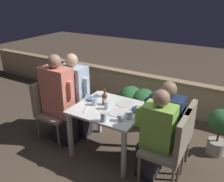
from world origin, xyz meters
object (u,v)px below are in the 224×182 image
(chair_left_near, at_px, (50,105))
(chair_left_far, at_px, (66,100))
(person_coral_top, at_px, (60,100))
(person_blue_shirt, at_px, (75,96))
(chair_right_far, at_px, (179,132))
(person_green_blouse, at_px, (155,135))
(chair_right_near, at_px, (172,144))
(potted_plant, at_px, (220,128))
(person_navy_jumper, at_px, (163,125))
(beer_bottle, at_px, (105,99))

(chair_left_near, distance_m, chair_left_far, 0.29)
(person_coral_top, distance_m, person_blue_shirt, 0.29)
(person_coral_top, height_order, chair_right_far, person_coral_top)
(person_coral_top, bearing_deg, chair_right_far, 8.35)
(person_green_blouse, xyz_separation_m, chair_right_far, (0.21, 0.28, -0.05))
(chair_right_near, distance_m, potted_plant, 0.98)
(chair_left_far, xyz_separation_m, potted_plant, (2.24, 0.58, -0.13))
(chair_right_near, height_order, chair_right_far, same)
(person_coral_top, distance_m, person_navy_jumper, 1.51)
(potted_plant, bearing_deg, beer_bottle, -154.35)
(chair_left_far, xyz_separation_m, person_green_blouse, (1.63, -0.31, 0.05))
(person_green_blouse, bearing_deg, person_navy_jumper, 91.42)
(person_navy_jumper, distance_m, beer_bottle, 0.84)
(person_green_blouse, bearing_deg, chair_left_far, 169.23)
(chair_left_near, bearing_deg, potted_plant, 20.31)
(chair_right_far, relative_size, person_navy_jumper, 0.79)
(potted_plant, bearing_deg, chair_left_far, -165.58)
(person_coral_top, height_order, person_navy_jumper, person_coral_top)
(potted_plant, bearing_deg, person_blue_shirt, -164.18)
(beer_bottle, bearing_deg, chair_right_near, -10.94)
(chair_right_near, height_order, person_navy_jumper, person_navy_jumper)
(chair_left_near, height_order, beer_bottle, beer_bottle)
(chair_left_far, relative_size, beer_bottle, 3.90)
(beer_bottle, bearing_deg, chair_right_far, 4.52)
(chair_left_near, bearing_deg, chair_right_far, 7.45)
(person_coral_top, bearing_deg, beer_bottle, 14.02)
(potted_plant, bearing_deg, person_navy_jumper, -135.66)
(chair_left_near, relative_size, person_navy_jumper, 0.79)
(chair_left_near, relative_size, chair_right_near, 1.00)
(chair_left_near, xyz_separation_m, person_navy_jumper, (1.69, 0.25, 0.04))
(person_blue_shirt, height_order, chair_right_far, person_blue_shirt)
(person_blue_shirt, height_order, person_green_blouse, person_blue_shirt)
(chair_right_far, relative_size, potted_plant, 1.35)
(person_green_blouse, relative_size, beer_bottle, 4.96)
(chair_left_near, distance_m, person_coral_top, 0.25)
(chair_right_far, height_order, potted_plant, chair_right_far)
(person_green_blouse, bearing_deg, person_coral_top, 178.80)
(chair_right_near, bearing_deg, beer_bottle, 169.06)
(person_navy_jumper, bearing_deg, chair_right_far, -0.00)
(potted_plant, bearing_deg, person_coral_top, -157.88)
(chair_left_near, height_order, person_coral_top, person_coral_top)
(person_coral_top, distance_m, potted_plant, 2.29)
(chair_left_near, xyz_separation_m, person_blue_shirt, (0.28, 0.28, 0.11))
(person_navy_jumper, bearing_deg, chair_left_far, 178.95)
(chair_right_near, relative_size, beer_bottle, 3.90)
(person_coral_top, xyz_separation_m, beer_bottle, (0.67, 0.17, 0.12))
(chair_left_near, bearing_deg, person_blue_shirt, 45.35)
(person_blue_shirt, xyz_separation_m, potted_plant, (2.04, 0.58, -0.24))
(beer_bottle, bearing_deg, person_navy_jumper, 5.70)
(chair_right_near, xyz_separation_m, beer_bottle, (-1.03, 0.20, 0.25))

